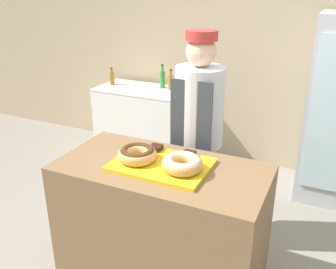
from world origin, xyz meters
name	(u,v)px	position (x,y,z in m)	size (l,w,h in m)	color
wall_back	(249,43)	(0.00, 2.13, 1.35)	(8.00, 0.06, 2.70)	tan
display_counter	(162,225)	(0.00, 0.00, 0.44)	(1.34, 0.68, 0.88)	brown
serving_tray	(161,165)	(0.00, 0.00, 0.90)	(0.60, 0.42, 0.02)	yellow
donut_chocolate_glaze	(137,154)	(-0.15, -0.03, 0.95)	(0.25, 0.25, 0.08)	tan
donut_light_glaze	(182,163)	(0.15, -0.03, 0.95)	(0.25, 0.25, 0.08)	tan
brownie_back_left	(156,148)	(-0.12, 0.16, 0.92)	(0.08, 0.08, 0.03)	black
brownie_back_right	(189,154)	(0.12, 0.16, 0.92)	(0.08, 0.08, 0.03)	black
baker_person	(198,136)	(0.02, 0.60, 0.87)	(0.37, 0.37, 1.65)	#4C4C51
chest_freezer	(144,122)	(-1.08, 1.74, 0.42)	(1.06, 0.56, 0.83)	white
bottle_green	(162,79)	(-0.90, 1.87, 0.93)	(0.06, 0.06, 0.27)	#2D8C38
bottle_orange	(178,88)	(-0.61, 1.66, 0.91)	(0.07, 0.07, 0.22)	orange
bottle_amber	(112,78)	(-1.51, 1.76, 0.90)	(0.06, 0.06, 0.20)	#99661E
bottle_amber_b	(171,82)	(-0.78, 1.85, 0.91)	(0.06, 0.06, 0.23)	#99661E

